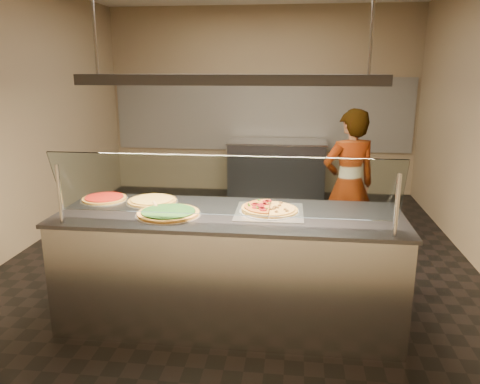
# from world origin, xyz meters

# --- Properties ---
(ground) EXTENTS (5.00, 6.00, 0.02)m
(ground) POSITION_xyz_m (0.00, 0.00, -0.01)
(ground) COLOR black
(ground) RESTS_ON ground
(wall_back) EXTENTS (5.00, 0.02, 3.00)m
(wall_back) POSITION_xyz_m (0.00, 3.01, 1.50)
(wall_back) COLOR #92805E
(wall_back) RESTS_ON ground
(wall_front) EXTENTS (5.00, 0.02, 3.00)m
(wall_front) POSITION_xyz_m (0.00, -3.01, 1.50)
(wall_front) COLOR #92805E
(wall_front) RESTS_ON ground
(wall_left) EXTENTS (0.02, 6.00, 3.00)m
(wall_left) POSITION_xyz_m (-2.51, 0.00, 1.50)
(wall_left) COLOR #92805E
(wall_left) RESTS_ON ground
(tile_band) EXTENTS (4.90, 0.02, 1.20)m
(tile_band) POSITION_xyz_m (0.00, 2.98, 1.30)
(tile_band) COLOR silver
(tile_band) RESTS_ON wall_back
(serving_counter) EXTENTS (2.71, 0.94, 0.93)m
(serving_counter) POSITION_xyz_m (0.09, -1.31, 0.47)
(serving_counter) COLOR #B7B7BC
(serving_counter) RESTS_ON ground
(sneeze_guard) EXTENTS (2.47, 0.18, 0.54)m
(sneeze_guard) POSITION_xyz_m (0.09, -1.65, 1.23)
(sneeze_guard) COLOR #B7B7BC
(sneeze_guard) RESTS_ON serving_counter
(perforated_tray) EXTENTS (0.54, 0.54, 0.01)m
(perforated_tray) POSITION_xyz_m (0.40, -1.25, 0.94)
(perforated_tray) COLOR silver
(perforated_tray) RESTS_ON serving_counter
(half_pizza_pepperoni) EXTENTS (0.23, 0.44, 0.05)m
(half_pizza_pepperoni) POSITION_xyz_m (0.29, -1.25, 0.96)
(half_pizza_pepperoni) COLOR olive
(half_pizza_pepperoni) RESTS_ON perforated_tray
(half_pizza_sausage) EXTENTS (0.23, 0.44, 0.04)m
(half_pizza_sausage) POSITION_xyz_m (0.50, -1.25, 0.96)
(half_pizza_sausage) COLOR olive
(half_pizza_sausage) RESTS_ON perforated_tray
(pizza_spinach) EXTENTS (0.51, 0.51, 0.03)m
(pizza_spinach) POSITION_xyz_m (-0.38, -1.42, 0.95)
(pizza_spinach) COLOR silver
(pizza_spinach) RESTS_ON serving_counter
(pizza_cheese) EXTENTS (0.44, 0.44, 0.03)m
(pizza_cheese) POSITION_xyz_m (-0.61, -1.08, 0.94)
(pizza_cheese) COLOR silver
(pizza_cheese) RESTS_ON serving_counter
(pizza_tomato) EXTENTS (0.40, 0.40, 0.03)m
(pizza_tomato) POSITION_xyz_m (-1.04, -1.06, 0.94)
(pizza_tomato) COLOR silver
(pizza_tomato) RESTS_ON serving_counter
(pizza_spatula) EXTENTS (0.26, 0.20, 0.02)m
(pizza_spatula) POSITION_xyz_m (-0.48, -1.27, 0.96)
(pizza_spatula) COLOR #B7B7BC
(pizza_spatula) RESTS_ON pizza_spinach
(prep_table) EXTENTS (1.54, 0.74, 0.93)m
(prep_table) POSITION_xyz_m (0.29, 2.55, 0.47)
(prep_table) COLOR #424248
(prep_table) RESTS_ON ground
(worker) EXTENTS (0.69, 0.57, 1.63)m
(worker) POSITION_xyz_m (1.17, 0.20, 0.82)
(worker) COLOR #302C3B
(worker) RESTS_ON ground
(heat_lamp_housing) EXTENTS (2.30, 0.18, 0.08)m
(heat_lamp_housing) POSITION_xyz_m (0.09, -1.31, 1.95)
(heat_lamp_housing) COLOR #424248
(heat_lamp_housing) RESTS_ON ceiling
(lamp_rod_left) EXTENTS (0.02, 0.02, 1.01)m
(lamp_rod_left) POSITION_xyz_m (-0.91, -1.31, 2.50)
(lamp_rod_left) COLOR #B7B7BC
(lamp_rod_left) RESTS_ON ceiling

